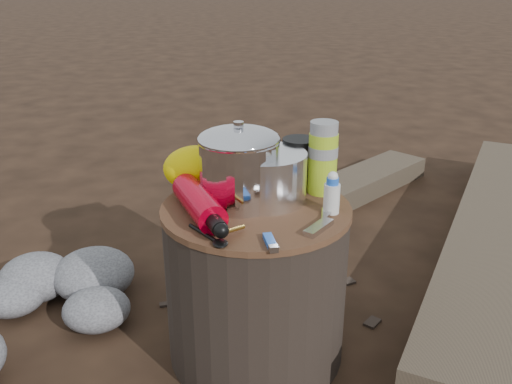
{
  "coord_description": "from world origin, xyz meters",
  "views": [
    {
      "loc": [
        -0.16,
        -1.27,
        1.0
      ],
      "look_at": [
        0.0,
        0.0,
        0.48
      ],
      "focal_mm": 38.81,
      "sensor_mm": 36.0,
      "label": 1
    }
  ],
  "objects": [
    {
      "name": "travel_mug",
      "position": [
        0.13,
        0.13,
        0.51
      ],
      "size": [
        0.09,
        0.09,
        0.13
      ],
      "primitive_type": "cylinder",
      "color": "black",
      "rests_on": "stump"
    },
    {
      "name": "log_small",
      "position": [
        0.53,
        1.02,
        0.05
      ],
      "size": [
        1.02,
        0.86,
        0.09
      ],
      "primitive_type": "cube",
      "rotation": [
        0.0,
        0.0,
        -0.91
      ],
      "color": "#403529",
      "rests_on": "ground"
    },
    {
      "name": "log_main",
      "position": [
        0.96,
        0.41,
        0.08
      ],
      "size": [
        1.36,
        1.82,
        0.17
      ],
      "primitive_type": "cube",
      "rotation": [
        0.0,
        0.0,
        -0.58
      ],
      "color": "#403529",
      "rests_on": "ground"
    },
    {
      "name": "fuel_bottle",
      "position": [
        -0.14,
        -0.04,
        0.48
      ],
      "size": [
        0.15,
        0.3,
        0.07
      ],
      "primitive_type": null,
      "rotation": [
        0.0,
        0.0,
        0.27
      ],
      "color": "#B10018",
      "rests_on": "stump"
    },
    {
      "name": "pot_grabber",
      "position": [
        0.15,
        -0.1,
        0.45
      ],
      "size": [
        0.08,
        0.12,
        0.01
      ],
      "primitive_type": null,
      "rotation": [
        0.0,
        0.0,
        -0.41
      ],
      "color": "#B5B5BB",
      "rests_on": "stump"
    },
    {
      "name": "squeeze_bottle",
      "position": [
        0.18,
        -0.06,
        0.49
      ],
      "size": [
        0.04,
        0.04,
        0.09
      ],
      "primitive_type": "cylinder",
      "color": "silver",
      "rests_on": "stump"
    },
    {
      "name": "stuff_sack",
      "position": [
        -0.14,
        0.14,
        0.5
      ],
      "size": [
        0.18,
        0.14,
        0.12
      ],
      "primitive_type": "ellipsoid",
      "color": "#E7C800",
      "rests_on": "stump"
    },
    {
      "name": "lighter",
      "position": [
        0.0,
        -0.2,
        0.45
      ],
      "size": [
        0.02,
        0.08,
        0.01
      ],
      "primitive_type": "cube",
      "rotation": [
        0.0,
        0.0,
        0.07
      ],
      "color": "blue",
      "rests_on": "stump"
    },
    {
      "name": "thermos",
      "position": [
        0.19,
        0.08,
        0.54
      ],
      "size": [
        0.08,
        0.08,
        0.19
      ],
      "primitive_type": "cylinder",
      "color": "#93B41D",
      "rests_on": "stump"
    },
    {
      "name": "stump",
      "position": [
        0.0,
        0.0,
        0.22
      ],
      "size": [
        0.48,
        0.48,
        0.44
      ],
      "primitive_type": "cylinder",
      "color": "black",
      "rests_on": "ground"
    },
    {
      "name": "spork",
      "position": [
        -0.14,
        -0.15,
        0.45
      ],
      "size": [
        0.09,
        0.13,
        0.01
      ],
      "primitive_type": null,
      "rotation": [
        0.0,
        0.0,
        0.56
      ],
      "color": "black",
      "rests_on": "stump"
    },
    {
      "name": "rock_ring",
      "position": [
        -0.59,
        -0.0,
        0.09
      ],
      "size": [
        0.43,
        0.94,
        0.19
      ],
      "primitive_type": null,
      "color": "#5C5C61",
      "rests_on": "ground"
    },
    {
      "name": "camping_pot",
      "position": [
        -0.04,
        0.03,
        0.54
      ],
      "size": [
        0.2,
        0.2,
        0.2
      ],
      "primitive_type": "cylinder",
      "color": "silver",
      "rests_on": "stump"
    },
    {
      "name": "multitool",
      "position": [
        0.13,
        -0.15,
        0.45
      ],
      "size": [
        0.08,
        0.09,
        0.01
      ],
      "primitive_type": "cube",
      "rotation": [
        0.0,
        0.0,
        -0.75
      ],
      "color": "#B5B5BB",
      "rests_on": "stump"
    },
    {
      "name": "food_pouch",
      "position": [
        -0.0,
        0.2,
        0.51
      ],
      "size": [
        0.11,
        0.07,
        0.14
      ],
      "primitive_type": "cube",
      "rotation": [
        0.0,
        0.0,
        0.42
      ],
      "color": "#18204E",
      "rests_on": "stump"
    },
    {
      "name": "ground",
      "position": [
        0.0,
        0.0,
        0.0
      ],
      "size": [
        60.0,
        60.0,
        0.0
      ],
      "primitive_type": "plane",
      "color": "black",
      "rests_on": "ground"
    },
    {
      "name": "foil_windscreen",
      "position": [
        0.03,
        0.04,
        0.5
      ],
      "size": [
        0.21,
        0.21,
        0.13
      ],
      "primitive_type": "cylinder",
      "color": "white",
      "rests_on": "stump"
    }
  ]
}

